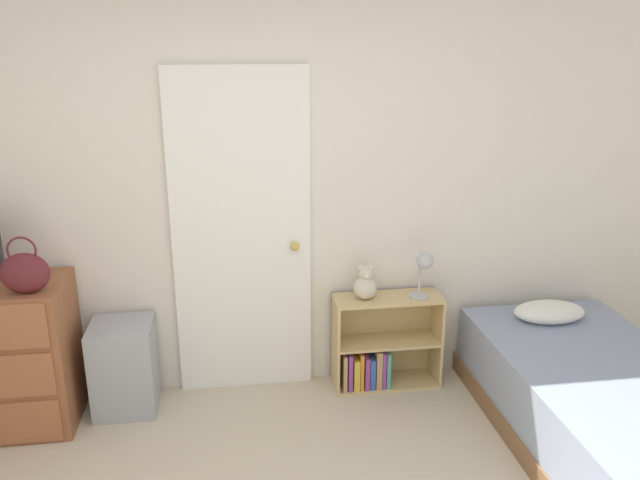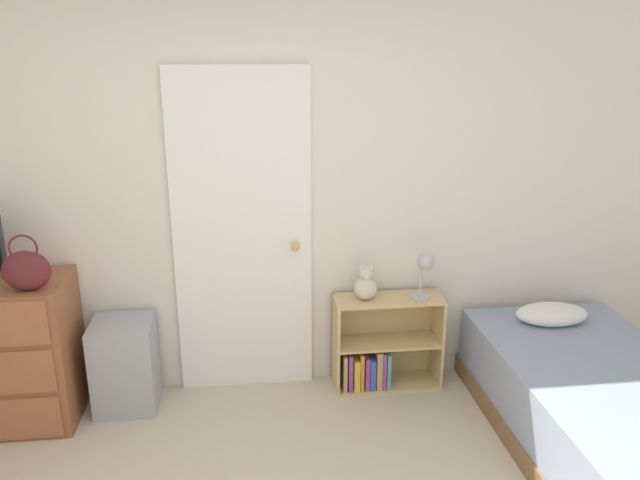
# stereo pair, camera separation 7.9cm
# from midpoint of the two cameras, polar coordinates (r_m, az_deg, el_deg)

# --- Properties ---
(wall_back) EXTENTS (10.00, 0.06, 2.55)m
(wall_back) POSITION_cam_midpoint_polar(r_m,az_deg,el_deg) (3.82, -7.65, 4.26)
(wall_back) COLOR silver
(wall_back) RESTS_ON ground_plane
(door_closed) EXTENTS (0.84, 0.09, 2.03)m
(door_closed) POSITION_cam_midpoint_polar(r_m,az_deg,el_deg) (3.84, -7.74, 0.31)
(door_closed) COLOR white
(door_closed) RESTS_ON ground_plane
(handbag) EXTENTS (0.26, 0.13, 0.32)m
(handbag) POSITION_cam_midpoint_polar(r_m,az_deg,el_deg) (3.66, -25.94, -2.69)
(handbag) COLOR #591E23
(handbag) RESTS_ON dresser
(storage_bin) EXTENTS (0.37, 0.35, 0.56)m
(storage_bin) POSITION_cam_midpoint_polar(r_m,az_deg,el_deg) (4.03, -17.99, -10.95)
(storage_bin) COLOR #999EA8
(storage_bin) RESTS_ON ground_plane
(bookshelf) EXTENTS (0.69, 0.25, 0.61)m
(bookshelf) POSITION_cam_midpoint_polar(r_m,az_deg,el_deg) (4.12, 4.78, -9.99)
(bookshelf) COLOR tan
(bookshelf) RESTS_ON ground_plane
(teddy_bear) EXTENTS (0.15, 0.15, 0.23)m
(teddy_bear) POSITION_cam_midpoint_polar(r_m,az_deg,el_deg) (3.90, 3.55, -4.06)
(teddy_bear) COLOR beige
(teddy_bear) RESTS_ON bookshelf
(desk_lamp) EXTENTS (0.14, 0.14, 0.31)m
(desk_lamp) POSITION_cam_midpoint_polar(r_m,az_deg,el_deg) (3.91, 8.93, -2.27)
(desk_lamp) COLOR #B2B2B7
(desk_lamp) RESTS_ON bookshelf
(bed) EXTENTS (1.01, 1.99, 0.57)m
(bed) POSITION_cam_midpoint_polar(r_m,az_deg,el_deg) (3.82, 24.23, -14.17)
(bed) COLOR brown
(bed) RESTS_ON ground_plane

